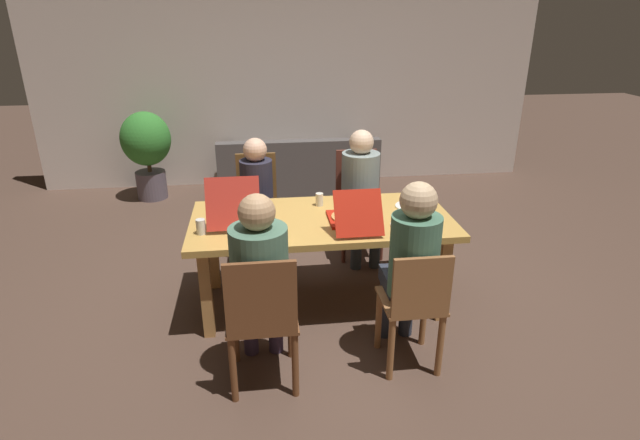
# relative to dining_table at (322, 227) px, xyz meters

# --- Properties ---
(ground_plane) EXTENTS (20.00, 20.00, 0.00)m
(ground_plane) POSITION_rel_dining_table_xyz_m (0.00, 0.00, -0.66)
(ground_plane) COLOR #4D382D
(back_wall) EXTENTS (6.52, 0.12, 2.65)m
(back_wall) POSITION_rel_dining_table_xyz_m (0.00, 3.26, 0.66)
(back_wall) COLOR beige
(back_wall) RESTS_ON ground
(dining_table) EXTENTS (1.99, 0.96, 0.74)m
(dining_table) POSITION_rel_dining_table_xyz_m (0.00, 0.00, 0.00)
(dining_table) COLOR #C59445
(dining_table) RESTS_ON ground
(chair_0) EXTENTS (0.43, 0.45, 0.95)m
(chair_0) POSITION_rel_dining_table_xyz_m (-0.49, -0.97, -0.15)
(chair_0) COLOR brown
(chair_0) RESTS_ON ground
(person_0) EXTENTS (0.35, 0.50, 1.27)m
(person_0) POSITION_rel_dining_table_xyz_m (-0.49, -0.83, 0.09)
(person_0) COLOR #382B43
(person_0) RESTS_ON ground
(chair_1) EXTENTS (0.39, 0.40, 0.88)m
(chair_1) POSITION_rel_dining_table_xyz_m (0.48, -0.90, -0.19)
(chair_1) COLOR #956037
(chair_1) RESTS_ON ground
(person_1) EXTENTS (0.31, 0.51, 1.28)m
(person_1) POSITION_rel_dining_table_xyz_m (0.48, -0.77, 0.09)
(person_1) COLOR #2B303D
(person_1) RESTS_ON ground
(chair_2) EXTENTS (0.41, 0.46, 0.98)m
(chair_2) POSITION_rel_dining_table_xyz_m (0.48, 0.97, -0.12)
(chair_2) COLOR brown
(chair_2) RESTS_ON ground
(person_2) EXTENTS (0.35, 0.56, 1.22)m
(person_2) POSITION_rel_dining_table_xyz_m (0.48, 0.81, 0.06)
(person_2) COLOR #313D49
(person_2) RESTS_ON ground
(chair_3) EXTENTS (0.39, 0.44, 0.99)m
(chair_3) POSITION_rel_dining_table_xyz_m (-0.49, 0.92, -0.14)
(chair_3) COLOR brown
(chair_3) RESTS_ON ground
(person_3) EXTENTS (0.29, 0.46, 1.18)m
(person_3) POSITION_rel_dining_table_xyz_m (-0.49, 0.77, 0.04)
(person_3) COLOR #363C46
(person_3) RESTS_ON ground
(pizza_box_0) EXTENTS (0.34, 0.54, 0.31)m
(pizza_box_0) POSITION_rel_dining_table_xyz_m (0.22, -0.13, 0.13)
(pizza_box_0) COLOR #B41E0F
(pizza_box_0) RESTS_ON dining_table
(pizza_box_1) EXTENTS (0.38, 0.51, 0.39)m
(pizza_box_1) POSITION_rel_dining_table_xyz_m (-0.66, 0.04, 0.13)
(pizza_box_1) COLOR red
(pizza_box_1) RESTS_ON dining_table
(plate_0) EXTENTS (0.24, 0.24, 0.01)m
(plate_0) POSITION_rel_dining_table_xyz_m (0.60, -0.24, 0.09)
(plate_0) COLOR white
(plate_0) RESTS_ON dining_table
(plate_1) EXTENTS (0.26, 0.26, 0.01)m
(plate_1) POSITION_rel_dining_table_xyz_m (0.75, 0.13, 0.09)
(plate_1) COLOR white
(plate_1) RESTS_ON dining_table
(drinking_glass_0) EXTENTS (0.06, 0.06, 0.10)m
(drinking_glass_0) POSITION_rel_dining_table_xyz_m (0.02, 0.26, 0.13)
(drinking_glass_0) COLOR silver
(drinking_glass_0) RESTS_ON dining_table
(drinking_glass_1) EXTENTS (0.06, 0.06, 0.11)m
(drinking_glass_1) POSITION_rel_dining_table_xyz_m (-0.33, -0.39, 0.14)
(drinking_glass_1) COLOR silver
(drinking_glass_1) RESTS_ON dining_table
(drinking_glass_2) EXTENTS (0.07, 0.07, 0.11)m
(drinking_glass_2) POSITION_rel_dining_table_xyz_m (-0.89, -0.19, 0.14)
(drinking_glass_2) COLOR silver
(drinking_glass_2) RESTS_ON dining_table
(couch) EXTENTS (1.95, 0.90, 0.78)m
(couch) POSITION_rel_dining_table_xyz_m (0.03, 2.63, -0.38)
(couch) COLOR #4F4A48
(couch) RESTS_ON ground
(potted_plant) EXTENTS (0.60, 0.60, 1.09)m
(potted_plant) POSITION_rel_dining_table_xyz_m (-1.81, 2.73, 0.00)
(potted_plant) COLOR #5E535E
(potted_plant) RESTS_ON ground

